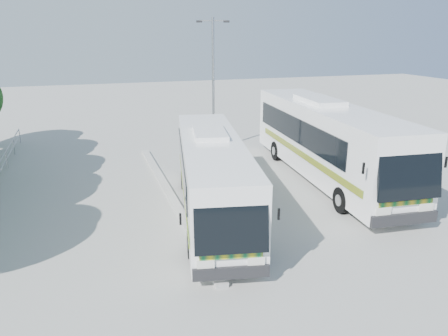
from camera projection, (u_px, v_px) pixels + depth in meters
name	position (u px, v px, depth m)	size (l,w,h in m)	color
ground	(231.00, 206.00, 18.93)	(100.00, 100.00, 0.00)	gray
kerb_divider	(170.00, 194.00, 20.04)	(0.40, 16.00, 0.15)	#B2B2AD
coach_main	(212.00, 174.00, 17.61)	(4.35, 11.56, 3.15)	white
coach_adjacent	(327.00, 139.00, 21.87)	(3.89, 13.74, 3.76)	white
lamppost	(213.00, 79.00, 26.66)	(1.94, 0.69, 8.05)	#999CA2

